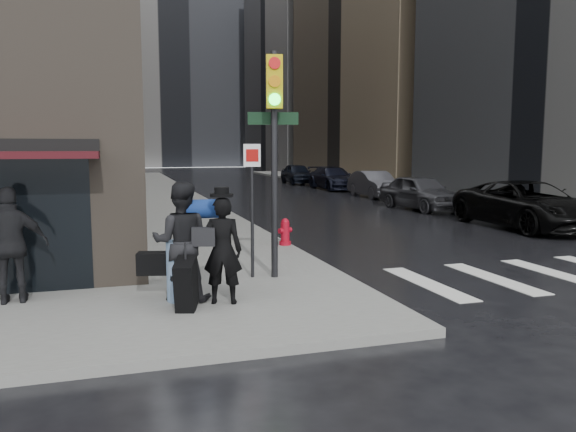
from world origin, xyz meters
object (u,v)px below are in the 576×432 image
at_px(man_overcoat, 215,255).
at_px(parked_car_4, 297,174).
at_px(parked_car_0, 528,205).
at_px(fire_hydrant, 285,233).
at_px(man_greycoat, 12,245).
at_px(traffic_light, 272,134).
at_px(man_jeans, 181,241).
at_px(parked_car_3, 333,178).
at_px(parked_car_1, 421,192).
at_px(parked_car_2, 374,184).

xyz_separation_m(man_overcoat, parked_car_4, (11.89, 31.89, -0.22)).
height_order(man_overcoat, parked_car_0, man_overcoat).
distance_m(fire_hydrant, parked_car_4, 28.17).
bearing_deg(man_greycoat, traffic_light, -178.08).
height_order(man_overcoat, parked_car_4, man_overcoat).
height_order(man_jeans, parked_car_3, man_jeans).
height_order(traffic_light, parked_car_0, traffic_light).
relative_size(traffic_light, parked_car_3, 0.87).
xyz_separation_m(parked_car_1, parked_car_4, (0.35, 18.83, -0.01)).
xyz_separation_m(fire_hydrant, parked_car_4, (9.08, 26.67, 0.30)).
distance_m(traffic_light, parked_car_4, 32.13).
height_order(man_greycoat, parked_car_0, man_greycoat).
distance_m(parked_car_0, parked_car_1, 6.30).
xyz_separation_m(man_overcoat, parked_car_3, (12.35, 25.61, -0.24)).
distance_m(man_jeans, fire_hydrant, 5.85).
relative_size(man_greycoat, parked_car_2, 0.44).
relative_size(man_jeans, parked_car_4, 0.45).
bearing_deg(fire_hydrant, parked_car_1, 41.91).
height_order(traffic_light, parked_car_3, traffic_light).
xyz_separation_m(parked_car_1, parked_car_2, (0.77, 6.28, -0.05)).
height_order(parked_car_2, parked_car_4, parked_car_4).
distance_m(man_greycoat, parked_car_4, 34.28).
relative_size(traffic_light, parked_car_4, 0.99).
height_order(parked_car_0, parked_car_4, parked_car_0).
xyz_separation_m(parked_car_0, parked_car_4, (-0.16, 25.10, -0.04)).
bearing_deg(traffic_light, parked_car_1, 62.70).
bearing_deg(parked_car_0, parked_car_2, 90.86).
xyz_separation_m(traffic_light, parked_car_3, (10.91, 24.03, -2.30)).
bearing_deg(parked_car_1, parked_car_2, 78.19).
xyz_separation_m(man_overcoat, man_greycoat, (-3.25, 1.13, 0.15)).
bearing_deg(parked_car_1, traffic_light, -136.11).
distance_m(man_overcoat, parked_car_4, 34.03).
xyz_separation_m(traffic_light, parked_car_2, (10.87, 17.75, -2.31)).
bearing_deg(man_overcoat, parked_car_3, -98.45).
bearing_deg(fire_hydrant, parked_car_2, 56.03).
bearing_deg(parked_car_2, parked_car_0, -89.50).
relative_size(man_greycoat, fire_hydrant, 2.71).
xyz_separation_m(traffic_light, parked_car_4, (10.45, 30.30, -2.27)).
bearing_deg(parked_car_4, parked_car_0, -86.74).
xyz_separation_m(parked_car_2, parked_car_4, (-0.43, 12.55, 0.04)).
xyz_separation_m(fire_hydrant, parked_car_1, (8.74, 7.84, 0.31)).
height_order(parked_car_1, parked_car_4, parked_car_1).
bearing_deg(traffic_light, man_jeans, -135.92).
xyz_separation_m(man_overcoat, parked_car_1, (11.54, 13.06, -0.20)).
bearing_deg(parked_car_0, man_overcoat, -148.54).
distance_m(man_overcoat, parked_car_0, 13.83).
distance_m(man_greycoat, parked_car_1, 19.00).
relative_size(fire_hydrant, parked_car_1, 0.16).
relative_size(fire_hydrant, parked_car_4, 0.16).
relative_size(man_overcoat, parked_car_3, 0.39).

